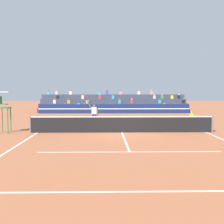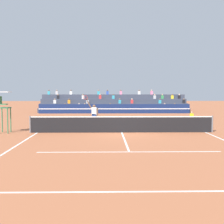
{
  "view_description": "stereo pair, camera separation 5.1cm",
  "coord_description": "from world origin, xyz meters",
  "px_view_note": "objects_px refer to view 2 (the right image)",
  "views": [
    {
      "loc": [
        -1.1,
        -20.19,
        2.76
      ],
      "look_at": [
        -0.57,
        3.5,
        1.1
      ],
      "focal_mm": 50.0,
      "sensor_mm": 36.0,
      "label": 1
    },
    {
      "loc": [
        -1.05,
        -20.19,
        2.76
      ],
      "look_at": [
        -0.57,
        3.5,
        1.1
      ],
      "focal_mm": 50.0,
      "sensor_mm": 36.0,
      "label": 2
    }
  ],
  "objects_px": {
    "ball_kid_courtside": "(192,117)",
    "tennis_ball": "(110,118)",
    "tennis_player": "(94,115)",
    "umpire_chair": "(4,106)"
  },
  "relations": [
    {
      "from": "tennis_ball",
      "to": "umpire_chair",
      "type": "bearing_deg",
      "value": -124.73
    },
    {
      "from": "ball_kid_courtside",
      "to": "tennis_ball",
      "type": "distance_m",
      "value": 7.75
    },
    {
      "from": "ball_kid_courtside",
      "to": "tennis_player",
      "type": "distance_m",
      "value": 9.99
    },
    {
      "from": "umpire_chair",
      "to": "ball_kid_courtside",
      "type": "xyz_separation_m",
      "value": [
        14.3,
        7.57,
        -1.39
      ]
    },
    {
      "from": "tennis_player",
      "to": "tennis_ball",
      "type": "distance_m",
      "value": 7.69
    },
    {
      "from": "ball_kid_courtside",
      "to": "tennis_ball",
      "type": "height_order",
      "value": "ball_kid_courtside"
    },
    {
      "from": "tennis_ball",
      "to": "tennis_player",
      "type": "bearing_deg",
      "value": -99.49
    },
    {
      "from": "tennis_player",
      "to": "tennis_ball",
      "type": "relative_size",
      "value": 35.9
    },
    {
      "from": "umpire_chair",
      "to": "ball_kid_courtside",
      "type": "bearing_deg",
      "value": 27.89
    },
    {
      "from": "umpire_chair",
      "to": "tennis_ball",
      "type": "distance_m",
      "value": 12.33
    }
  ]
}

